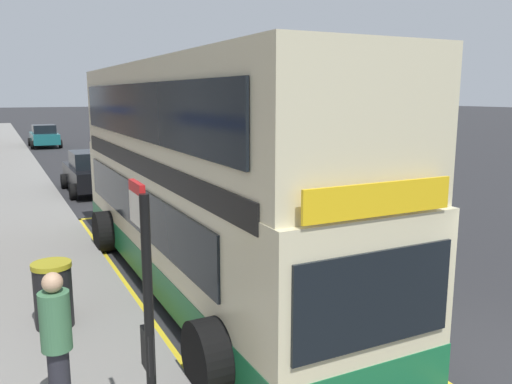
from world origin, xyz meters
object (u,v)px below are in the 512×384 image
(parked_car_teal_across, at_px, (44,136))
(parked_car_silver_distant, at_px, (194,154))
(parked_car_black_far, at_px, (93,172))
(litter_bin, at_px, (53,294))
(double_decker_bus, at_px, (199,183))
(parked_car_navy_ahead, at_px, (128,129))
(pedestrian_waiting_near_sign, at_px, (57,340))
(bus_stop_sign, at_px, (147,314))

(parked_car_teal_across, bearing_deg, parked_car_silver_distant, -71.29)
(parked_car_silver_distant, xyz_separation_m, parked_car_black_far, (-5.70, -4.06, 0.00))
(parked_car_teal_across, distance_m, litter_bin, 32.53)
(double_decker_bus, relative_size, litter_bin, 10.34)
(parked_car_teal_across, xyz_separation_m, parked_car_navy_ahead, (7.31, 5.26, 0.00))
(parked_car_navy_ahead, xyz_separation_m, pedestrian_waiting_near_sign, (-10.14, -40.30, 0.30))
(double_decker_bus, distance_m, parked_car_silver_distant, 16.36)
(parked_car_teal_across, height_order, parked_car_silver_distant, same)
(parked_car_silver_distant, bearing_deg, parked_car_black_far, -144.89)
(parked_car_silver_distant, distance_m, parked_car_navy_ahead, 21.13)
(parked_car_navy_ahead, bearing_deg, bus_stop_sign, -100.36)
(double_decker_bus, relative_size, pedestrian_waiting_near_sign, 6.27)
(bus_stop_sign, bearing_deg, parked_car_navy_ahead, 77.21)
(double_decker_bus, height_order, pedestrian_waiting_near_sign, double_decker_bus)
(parked_car_teal_across, height_order, litter_bin, parked_car_teal_across)
(parked_car_teal_across, distance_m, parked_car_navy_ahead, 9.01)
(bus_stop_sign, distance_m, parked_car_navy_ahead, 42.73)
(parked_car_teal_across, relative_size, litter_bin, 3.95)
(bus_stop_sign, bearing_deg, double_decker_bus, 64.75)
(parked_car_silver_distant, bearing_deg, litter_bin, -117.22)
(parked_car_navy_ahead, height_order, pedestrian_waiting_near_sign, pedestrian_waiting_near_sign)
(pedestrian_waiting_near_sign, bearing_deg, bus_stop_sign, -63.09)
(bus_stop_sign, bearing_deg, parked_car_teal_across, 86.62)
(parked_car_black_far, bearing_deg, parked_car_navy_ahead, 74.25)
(parked_car_black_far, bearing_deg, parked_car_silver_distant, 35.76)
(parked_car_navy_ahead, distance_m, pedestrian_waiting_near_sign, 41.56)
(double_decker_bus, height_order, parked_car_navy_ahead, double_decker_bus)
(parked_car_silver_distant, height_order, pedestrian_waiting_near_sign, pedestrian_waiting_near_sign)
(double_decker_bus, xyz_separation_m, parked_car_navy_ahead, (7.00, 36.45, -1.26))
(parked_car_silver_distant, bearing_deg, parked_car_teal_across, 109.71)
(parked_car_black_far, bearing_deg, double_decker_bus, -88.49)
(bus_stop_sign, height_order, pedestrian_waiting_near_sign, bus_stop_sign)
(parked_car_silver_distant, xyz_separation_m, litter_bin, (-8.41, -16.61, -0.12))
(double_decker_bus, bearing_deg, pedestrian_waiting_near_sign, -129.23)
(bus_stop_sign, relative_size, parked_car_black_far, 0.69)
(parked_car_silver_distant, height_order, litter_bin, parked_car_silver_distant)
(double_decker_bus, bearing_deg, bus_stop_sign, -115.25)
(pedestrian_waiting_near_sign, bearing_deg, parked_car_silver_distant, 65.86)
(parked_car_teal_across, bearing_deg, parked_car_black_far, -91.14)
(parked_car_navy_ahead, bearing_deg, double_decker_bus, -98.44)
(double_decker_bus, relative_size, parked_car_teal_across, 2.62)
(parked_car_teal_across, relative_size, parked_car_silver_distant, 1.00)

